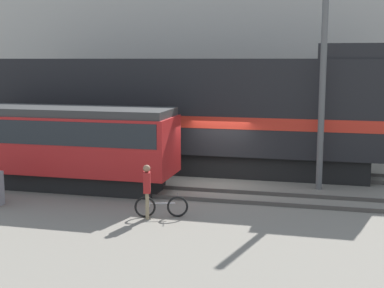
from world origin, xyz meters
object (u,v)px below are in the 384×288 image
Objects in this scene: freight_locomotive at (174,112)px; bicycle at (161,207)px; streetcar at (57,142)px; utility_pole_center at (322,94)px; person at (147,186)px.

bicycle is (1.67, -7.33, -2.31)m from freight_locomotive.
streetcar is 10.52m from utility_pole_center.
streetcar is at bearing 146.58° from person.
utility_pole_center is (4.88, 5.13, 3.38)m from bicycle.
freight_locomotive is at bearing 161.44° from utility_pole_center.
utility_pole_center is (10.12, 2.20, 1.89)m from streetcar.
streetcar reaches higher than person.
freight_locomotive is 7.00m from utility_pole_center.
person is 0.24× the size of utility_pole_center.
streetcar reaches higher than bicycle.
freight_locomotive is 7.87m from bicycle.
freight_locomotive reaches higher than person.
bicycle is at bearing -133.57° from utility_pole_center.
streetcar is at bearing -128.96° from freight_locomotive.
utility_pole_center reaches higher than streetcar.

